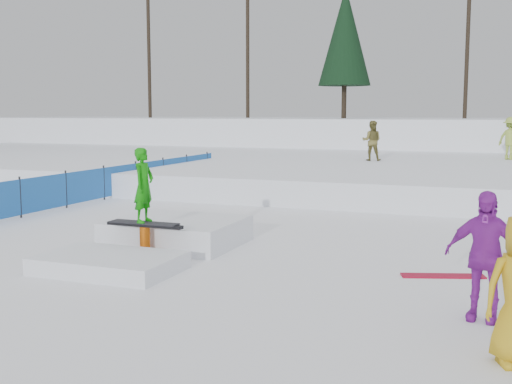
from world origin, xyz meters
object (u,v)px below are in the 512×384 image
(walker_olive, at_px, (372,141))
(safety_fence, at_px, (104,183))
(spectator_purple, at_px, (484,256))
(jib_rail_feature, at_px, (160,236))
(walker_ygreen, at_px, (511,138))

(walker_olive, bearing_deg, safety_fence, 46.25)
(spectator_purple, distance_m, jib_rail_feature, 6.59)
(safety_fence, height_order, jib_rail_feature, jib_rail_feature)
(safety_fence, xyz_separation_m, spectator_purple, (11.69, -8.27, 0.33))
(safety_fence, relative_size, walker_olive, 9.77)
(safety_fence, height_order, walker_olive, walker_olive)
(walker_ygreen, bearing_deg, safety_fence, 78.34)
(jib_rail_feature, bearing_deg, spectator_purple, -19.52)
(walker_olive, xyz_separation_m, spectator_purple, (4.92, -17.32, -0.74))
(safety_fence, height_order, walker_ygreen, walker_ygreen)
(safety_fence, relative_size, spectator_purple, 9.09)
(walker_ygreen, distance_m, spectator_purple, 20.02)
(safety_fence, distance_m, walker_olive, 11.36)
(safety_fence, height_order, spectator_purple, spectator_purple)
(spectator_purple, xyz_separation_m, jib_rail_feature, (-6.19, 2.20, -0.58))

